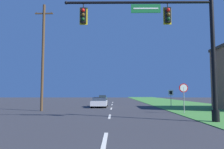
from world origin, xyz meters
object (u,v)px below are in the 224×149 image
object	(u,v)px
utility_pole_near	(43,55)
far_car	(103,98)
stop_sign	(184,91)
car_ahead	(100,102)
route_sign_post	(171,95)
signal_mast	(177,40)

from	to	relation	value
utility_pole_near	far_car	bearing A→B (deg)	81.77
far_car	stop_sign	bearing A→B (deg)	-74.97
car_ahead	route_sign_post	bearing A→B (deg)	-19.62
far_car	stop_sign	size ratio (longest dim) A/B	1.78
signal_mast	stop_sign	xyz separation A→B (m)	(2.05, 5.47, -3.15)
signal_mast	car_ahead	world-z (taller)	signal_mast
stop_sign	utility_pole_near	xyz separation A→B (m)	(-12.97, 2.53, 3.59)
route_sign_post	utility_pole_near	distance (m)	14.17
route_sign_post	utility_pole_near	world-z (taller)	utility_pole_near
signal_mast	route_sign_post	xyz separation A→B (m)	(2.37, 10.96, -3.48)
car_ahead	route_sign_post	size ratio (longest dim) A/B	2.29
car_ahead	route_sign_post	world-z (taller)	route_sign_post
signal_mast	car_ahead	bearing A→B (deg)	112.35
car_ahead	far_car	world-z (taller)	same
car_ahead	utility_pole_near	size ratio (longest dim) A/B	0.44
car_ahead	far_car	xyz separation A→B (m)	(-0.93, 23.90, -0.00)
car_ahead	stop_sign	distance (m)	11.47
utility_pole_near	stop_sign	bearing A→B (deg)	-11.04
car_ahead	utility_pole_near	xyz separation A→B (m)	(-5.23, -5.84, 4.85)
stop_sign	route_sign_post	xyz separation A→B (m)	(0.32, 5.50, -0.34)
far_car	utility_pole_near	xyz separation A→B (m)	(-4.30, -29.74, 4.85)
signal_mast	route_sign_post	size ratio (longest dim) A/B	4.63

